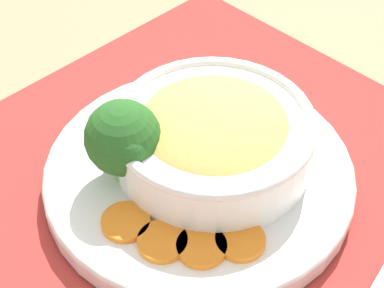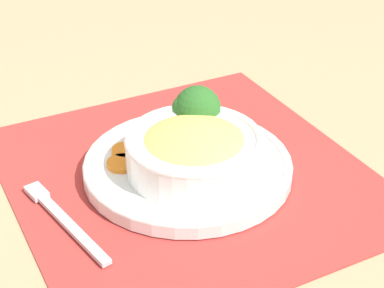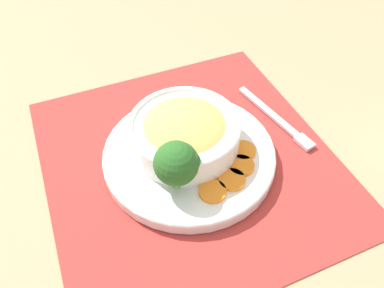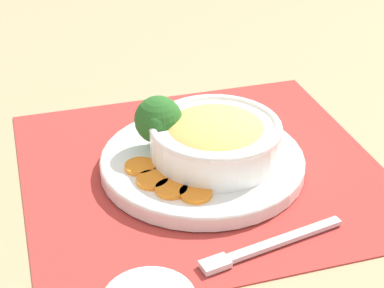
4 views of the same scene
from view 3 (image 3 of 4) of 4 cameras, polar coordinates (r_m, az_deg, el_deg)
The scene contains 10 objects.
ground_plane at distance 0.60m, azimuth -0.42°, elevation -2.46°, with size 4.00×4.00×0.00m, color tan.
placemat at distance 0.60m, azimuth -0.42°, elevation -2.34°, with size 0.45×0.48×0.00m.
plate at distance 0.59m, azimuth -0.43°, elevation -1.51°, with size 0.27×0.27×0.02m.
bowl at distance 0.58m, azimuth -1.00°, elevation 2.00°, with size 0.17×0.17×0.06m.
broccoli_floret at distance 0.51m, azimuth -2.36°, elevation -3.02°, with size 0.06×0.06×0.08m.
carrot_slice_near at distance 0.54m, azimuth 3.60°, elevation -7.05°, with size 0.04×0.04×0.01m.
carrot_slice_middle at distance 0.55m, azimuth 6.08°, elevation -5.43°, with size 0.04×0.04×0.01m.
carrot_slice_far at distance 0.57m, azimuth 7.51°, elevation -3.29°, with size 0.04×0.04×0.01m.
carrot_slice_extra at distance 0.59m, azimuth 7.79°, elevation -0.99°, with size 0.04×0.04×0.01m.
fork at distance 0.67m, azimuth 13.41°, elevation 3.22°, with size 0.05×0.18×0.01m.
Camera 3 is at (0.15, 0.36, 0.46)m, focal length 35.00 mm.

